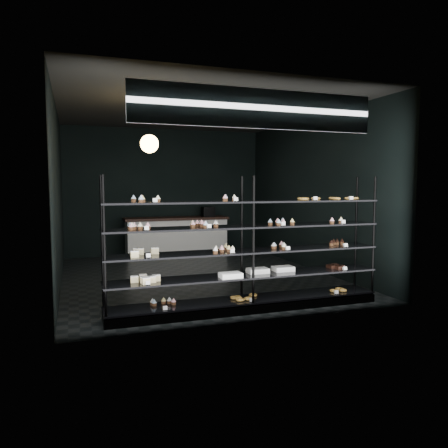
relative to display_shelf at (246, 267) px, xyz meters
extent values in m
cube|color=black|center=(-0.04, 2.45, -0.62)|extent=(5.00, 6.00, 0.01)
cube|color=black|center=(-0.04, 2.45, 2.57)|extent=(5.00, 6.00, 0.01)
cube|color=black|center=(-0.04, 5.45, 0.97)|extent=(5.00, 0.01, 3.20)
cube|color=black|center=(-0.04, -0.55, 0.97)|extent=(5.00, 0.01, 3.20)
cube|color=black|center=(-2.54, 2.45, 0.97)|extent=(0.01, 6.00, 3.20)
cube|color=black|center=(2.46, 2.45, 0.97)|extent=(0.01, 6.00, 3.20)
cube|color=black|center=(0.02, 0.00, -0.57)|extent=(4.00, 0.50, 0.12)
cylinder|color=black|center=(-1.95, -0.22, 0.36)|extent=(0.04, 0.04, 1.85)
cylinder|color=black|center=(-1.95, 0.22, 0.36)|extent=(0.04, 0.04, 1.85)
cylinder|color=black|center=(0.02, -0.22, 0.36)|extent=(0.04, 0.04, 1.85)
cylinder|color=black|center=(0.02, 0.22, 0.36)|extent=(0.04, 0.04, 1.85)
cylinder|color=black|center=(1.99, -0.22, 0.36)|extent=(0.04, 0.04, 1.85)
cylinder|color=black|center=(1.99, 0.22, 0.36)|extent=(0.04, 0.04, 1.85)
cube|color=black|center=(0.02, 0.00, -0.48)|extent=(4.00, 0.50, 0.03)
cube|color=black|center=(0.02, 0.00, -0.13)|extent=(4.00, 0.50, 0.02)
cube|color=black|center=(0.02, 0.00, 0.22)|extent=(4.00, 0.50, 0.02)
cube|color=black|center=(0.02, 0.00, 0.57)|extent=(4.00, 0.50, 0.02)
cube|color=black|center=(0.02, 0.00, 0.92)|extent=(4.00, 0.50, 0.02)
cube|color=white|center=(-1.37, -0.18, 0.96)|extent=(0.06, 0.04, 0.06)
cube|color=white|center=(-0.25, -0.18, 0.96)|extent=(0.05, 0.04, 0.06)
cube|color=white|center=(0.98, -0.18, 0.96)|extent=(0.06, 0.04, 0.06)
cube|color=white|center=(1.60, -0.18, 0.96)|extent=(0.06, 0.04, 0.06)
cube|color=white|center=(-1.45, -0.18, 0.61)|extent=(0.06, 0.04, 0.06)
cube|color=white|center=(-0.62, -0.18, 0.61)|extent=(0.05, 0.04, 0.06)
cube|color=white|center=(0.51, -0.18, 0.61)|extent=(0.05, 0.04, 0.06)
cube|color=white|center=(1.49, -0.18, 0.61)|extent=(0.06, 0.04, 0.06)
cube|color=white|center=(-1.39, -0.18, 0.26)|extent=(0.06, 0.04, 0.06)
cube|color=white|center=(-0.32, -0.18, 0.26)|extent=(0.06, 0.04, 0.06)
cube|color=white|center=(0.57, -0.18, 0.26)|extent=(0.05, 0.04, 0.06)
cube|color=white|center=(1.50, -0.18, 0.26)|extent=(0.06, 0.04, 0.06)
cube|color=white|center=(-1.39, -0.18, -0.09)|extent=(0.06, 0.04, 0.06)
cube|color=white|center=(1.50, -0.18, -0.09)|extent=(0.06, 0.04, 0.06)
cube|color=white|center=(-1.19, -0.18, -0.44)|extent=(0.06, 0.04, 0.06)
cube|color=white|center=(0.01, -0.18, -0.44)|extent=(0.05, 0.04, 0.06)
cube|color=white|center=(1.39, -0.18, -0.44)|extent=(0.06, 0.04, 0.06)
cube|color=#0D1844|center=(-0.04, -0.47, 2.12)|extent=(3.20, 0.04, 0.45)
cube|color=white|center=(-0.04, -0.49, 2.12)|extent=(3.30, 0.02, 0.50)
cylinder|color=black|center=(-1.10, 1.50, 2.26)|extent=(0.01, 0.01, 0.58)
sphere|color=#FFBF59|center=(-1.10, 1.50, 1.82)|extent=(0.30, 0.30, 0.30)
cube|color=silver|center=(0.12, 4.95, -0.17)|extent=(2.47, 0.60, 0.92)
cube|color=black|center=(0.12, 4.95, 0.32)|extent=(2.57, 0.65, 0.06)
cube|color=black|center=(0.94, 4.95, 0.48)|extent=(0.30, 0.30, 0.25)
camera|label=1|loc=(-2.29, -5.67, 1.16)|focal=35.00mm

